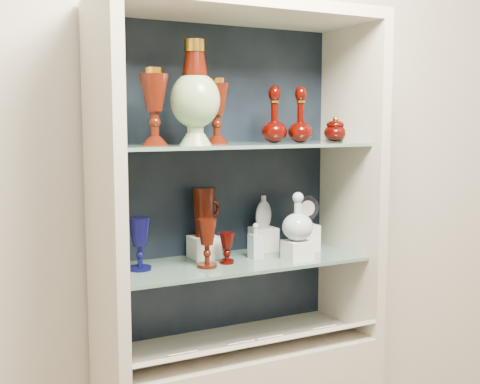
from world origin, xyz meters
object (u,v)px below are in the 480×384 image
cobalt_goblet (140,244)px  clear_round_decanter (298,218)px  lidded_bowl (335,129)px  ruby_decanter_a (301,111)px  flat_flask (264,211)px  ruby_goblet_tall (207,243)px  cameo_medallion (307,210)px  enamel_urn (195,93)px  ruby_pitcher (204,212)px  pedestal_lamp_right (217,111)px  pedestal_lamp_left (154,107)px  ruby_goblet_small (227,248)px  ruby_decanter_b (274,113)px  clear_square_bottle (256,241)px

cobalt_goblet → clear_round_decanter: size_ratio=1.07×
lidded_bowl → clear_round_decanter: 0.41m
ruby_decanter_a → flat_flask: size_ratio=1.78×
ruby_goblet_tall → flat_flask: 0.35m
lidded_bowl → cameo_medallion: size_ratio=0.83×
enamel_urn → cameo_medallion: bearing=10.4°
ruby_pitcher → cameo_medallion: ruby_pitcher is taller
pedestal_lamp_right → ruby_goblet_tall: bearing=-138.6°
flat_flask → enamel_urn: bearing=-179.0°
flat_flask → ruby_decanter_a: bearing=-84.7°
pedestal_lamp_left → ruby_pitcher: 0.46m
ruby_goblet_small → ruby_pitcher: size_ratio=0.61×
cobalt_goblet → ruby_goblet_small: bearing=-8.4°
pedestal_lamp_right → enamel_urn: bearing=-147.5°
cameo_medallion → lidded_bowl: bearing=4.0°
ruby_pitcher → clear_round_decanter: 0.34m
ruby_goblet_small → flat_flask: (0.22, 0.13, 0.10)m
ruby_decanter_b → cameo_medallion: ruby_decanter_b is taller
ruby_decanter_b → clear_square_bottle: ruby_decanter_b is taller
enamel_urn → ruby_goblet_small: 0.55m
pedestal_lamp_right → cameo_medallion: bearing=3.1°
cobalt_goblet → cameo_medallion: (0.67, 0.01, 0.07)m
ruby_pitcher → clear_round_decanter: ruby_pitcher is taller
ruby_decanter_a → cobalt_goblet: bearing=175.0°
lidded_bowl → pedestal_lamp_left: bearing=-174.7°
ruby_decanter_b → cameo_medallion: bearing=13.3°
cobalt_goblet → ruby_pitcher: (0.26, 0.07, 0.08)m
lidded_bowl → ruby_goblet_small: 0.65m
ruby_decanter_a → ruby_decanter_b: bearing=165.1°
ruby_decanter_b → flat_flask: ruby_decanter_b is taller
pedestal_lamp_right → ruby_goblet_tall: (-0.07, -0.06, -0.45)m
pedestal_lamp_left → lidded_bowl: (0.76, 0.07, -0.07)m
pedestal_lamp_left → clear_round_decanter: (0.51, -0.05, -0.39)m
ruby_goblet_tall → clear_round_decanter: size_ratio=1.00×
cobalt_goblet → ruby_goblet_tall: 0.23m
clear_square_bottle → ruby_goblet_small: bearing=-169.2°
flat_flask → clear_round_decanter: (0.03, -0.19, -0.00)m
pedestal_lamp_left → enamel_urn: enamel_urn is taller
cobalt_goblet → ruby_goblet_tall: cobalt_goblet is taller
pedestal_lamp_left → ruby_decanter_b: (0.46, 0.03, -0.01)m
ruby_decanter_a → ruby_goblet_tall: bearing=-177.9°
ruby_decanter_a → cobalt_goblet: size_ratio=1.27×
lidded_bowl → clear_square_bottle: (-0.36, -0.03, -0.40)m
clear_square_bottle → ruby_decanter_b: bearing=-5.7°
ruby_goblet_small → enamel_urn: bearing=-165.4°
cameo_medallion → ruby_pitcher: bearing=177.6°
flat_flask → cameo_medallion: same height
pedestal_lamp_right → lidded_bowl: pedestal_lamp_right is taller
enamel_urn → ruby_pitcher: enamel_urn is taller
clear_square_bottle → cameo_medallion: (0.24, 0.03, 0.09)m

